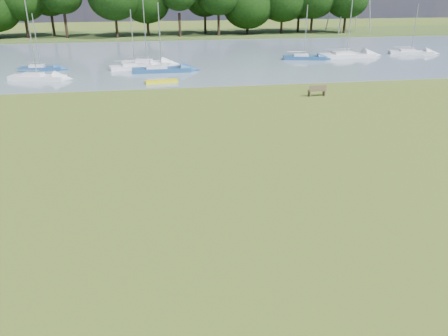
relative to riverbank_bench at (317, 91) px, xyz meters
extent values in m
plane|color=olive|center=(-13.43, -16.47, -0.52)|extent=(220.00, 220.00, 0.00)
cube|color=gray|center=(-13.43, 25.53, -0.52)|extent=(220.00, 40.00, 0.10)
cube|color=#4C6626|center=(-13.43, 55.53, -0.52)|extent=(220.00, 20.00, 0.40)
cube|color=brown|center=(-0.73, 0.06, -0.26)|extent=(0.10, 0.51, 0.51)
cube|color=brown|center=(0.72, 0.09, -0.26)|extent=(0.10, 0.51, 0.51)
cube|color=brown|center=(0.00, 0.07, -0.01)|extent=(1.69, 0.55, 0.06)
cube|color=brown|center=(0.00, -0.15, 0.26)|extent=(1.68, 0.10, 0.50)
cube|color=yellow|center=(-14.12, 8.10, -0.30)|extent=(3.47, 1.33, 0.34)
cylinder|color=black|center=(-36.43, 51.53, 1.63)|extent=(0.51, 0.51, 3.91)
ellipsoid|color=black|center=(-36.43, 51.53, 6.41)|extent=(7.17, 7.17, 6.09)
cylinder|color=black|center=(-29.43, 51.53, 1.78)|extent=(0.51, 0.51, 4.20)
cylinder|color=black|center=(-22.43, 51.53, 1.34)|extent=(0.51, 0.51, 3.32)
ellipsoid|color=black|center=(-22.43, 51.53, 5.39)|extent=(9.22, 9.22, 7.83)
cylinder|color=black|center=(-15.43, 51.53, 1.49)|extent=(0.51, 0.51, 3.61)
ellipsoid|color=black|center=(-15.43, 51.53, 5.90)|extent=(7.17, 7.17, 6.09)
cylinder|color=black|center=(-8.43, 51.53, 1.63)|extent=(0.51, 0.51, 3.91)
ellipsoid|color=black|center=(-8.43, 51.53, 6.41)|extent=(8.19, 8.19, 6.96)
cylinder|color=black|center=(-1.43, 51.53, 1.78)|extent=(0.51, 0.51, 4.20)
cylinder|color=black|center=(5.57, 51.53, 1.34)|extent=(0.51, 0.51, 3.32)
ellipsoid|color=black|center=(5.57, 51.53, 5.39)|extent=(7.17, 7.17, 6.09)
cylinder|color=black|center=(12.57, 51.53, 1.49)|extent=(0.51, 0.51, 3.61)
ellipsoid|color=black|center=(12.57, 51.53, 5.90)|extent=(8.19, 8.19, 6.96)
cylinder|color=black|center=(19.57, 51.53, 1.63)|extent=(0.51, 0.51, 3.91)
cylinder|color=black|center=(26.57, 51.53, 1.78)|extent=(0.51, 0.51, 4.20)
cube|color=white|center=(23.23, 22.78, -0.15)|extent=(6.39, 3.41, 0.64)
cube|color=white|center=(22.76, 22.92, 0.24)|extent=(2.45, 1.91, 0.41)
cylinder|color=#A5A8AD|center=(23.23, 22.78, 3.29)|extent=(0.11, 0.11, 6.59)
cube|color=navy|center=(-13.89, 14.46, -0.14)|extent=(6.89, 1.96, 0.67)
cube|color=white|center=(-14.44, 14.45, 0.27)|extent=(2.41, 1.52, 0.43)
cylinder|color=#A5A8AD|center=(-13.89, 14.46, 3.64)|extent=(0.11, 0.11, 7.26)
cube|color=white|center=(-15.57, 19.79, -0.16)|extent=(6.58, 3.28, 0.62)
cube|color=white|center=(-16.06, 19.91, 0.22)|extent=(2.49, 1.90, 0.40)
cylinder|color=#A5A8AD|center=(-15.57, 19.79, 3.76)|extent=(0.11, 0.11, 7.58)
cube|color=white|center=(12.44, 21.30, -0.09)|extent=(7.90, 2.21, 0.76)
cube|color=white|center=(11.80, 21.30, 0.37)|extent=(2.76, 1.74, 0.49)
cylinder|color=#A5A8AD|center=(12.44, 21.30, 4.90)|extent=(0.13, 0.13, 9.66)
cube|color=navy|center=(5.85, 20.53, -0.13)|extent=(5.91, 2.77, 0.67)
cube|color=white|center=(5.40, 20.63, 0.28)|extent=(2.21, 1.65, 0.43)
cylinder|color=#A5A8AD|center=(5.85, 20.53, 3.32)|extent=(0.12, 0.12, 6.62)
cube|color=white|center=(-17.07, 16.96, -0.13)|extent=(6.16, 2.81, 0.68)
cube|color=white|center=(-17.53, 16.86, 0.29)|extent=(2.30, 1.69, 0.44)
cylinder|color=#A5A8AD|center=(-17.07, 16.96, 3.22)|extent=(0.12, 0.12, 6.40)
cube|color=white|center=(-27.38, 12.05, -0.14)|extent=(6.22, 3.03, 0.65)
cube|color=white|center=(-27.85, 12.16, 0.25)|extent=(2.35, 1.77, 0.42)
cylinder|color=#A5A8AD|center=(-27.38, 12.05, 4.24)|extent=(0.11, 0.11, 8.48)
cube|color=navy|center=(-28.20, 17.67, -0.15)|extent=(4.83, 1.38, 0.65)
cube|color=white|center=(-28.58, 17.67, 0.24)|extent=(1.69, 1.07, 0.41)
cylinder|color=#A5A8AD|center=(-28.20, 17.67, 3.02)|extent=(0.11, 0.11, 6.05)
camera|label=1|loc=(-15.19, -38.18, 9.12)|focal=35.00mm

